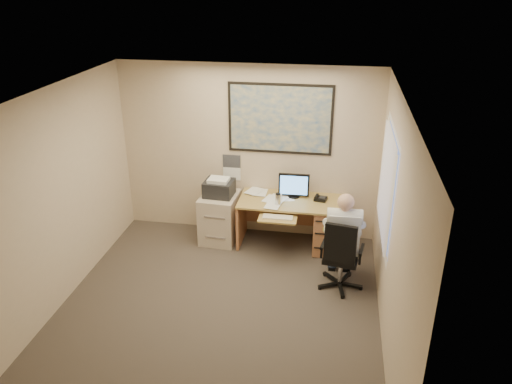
% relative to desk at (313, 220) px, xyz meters
% --- Properties ---
extents(room_shell, '(4.00, 4.50, 2.70)m').
position_rel_desk_xyz_m(room_shell, '(-1.07, -1.90, 0.91)').
color(room_shell, '#3E3630').
rests_on(room_shell, ground).
extents(desk, '(1.60, 0.97, 1.12)m').
position_rel_desk_xyz_m(desk, '(0.00, 0.00, 0.00)').
color(desk, tan).
rests_on(desk, ground).
extents(world_map, '(1.56, 0.03, 1.06)m').
position_rel_desk_xyz_m(world_map, '(-0.58, 0.33, 1.46)').
color(world_map, '#1E4C93').
rests_on(world_map, room_shell).
extents(wall_calendar, '(0.28, 0.01, 0.42)m').
position_rel_desk_xyz_m(wall_calendar, '(-1.33, 0.34, 0.64)').
color(wall_calendar, white).
rests_on(wall_calendar, room_shell).
extents(window_blinds, '(0.06, 1.40, 1.30)m').
position_rel_desk_xyz_m(window_blinds, '(0.90, -1.10, 1.11)').
color(window_blinds, white).
rests_on(window_blinds, room_shell).
extents(filing_cabinet, '(0.58, 0.68, 1.05)m').
position_rel_desk_xyz_m(filing_cabinet, '(-1.45, -0.03, 0.01)').
color(filing_cabinet, beige).
rests_on(filing_cabinet, ground).
extents(office_chair, '(0.71, 0.71, 1.04)m').
position_rel_desk_xyz_m(office_chair, '(0.44, -1.07, -0.14)').
color(office_chair, black).
rests_on(office_chair, ground).
extents(person, '(0.59, 0.83, 1.35)m').
position_rel_desk_xyz_m(person, '(0.43, -0.99, 0.23)').
color(person, silver).
rests_on(person, office_chair).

